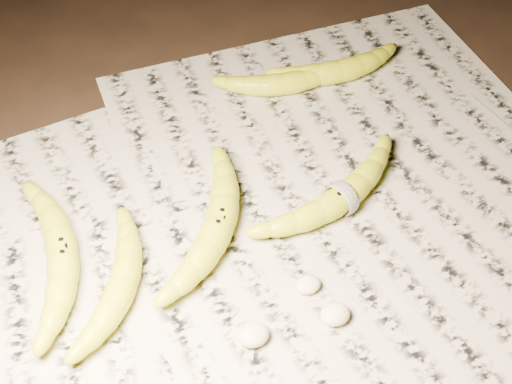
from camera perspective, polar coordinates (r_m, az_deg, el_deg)
name	(u,v)px	position (r m, az deg, el deg)	size (l,w,h in m)	color
ground	(238,236)	(0.84, -1.45, -3.52)	(3.00, 3.00, 0.00)	black
newspaper_patch	(260,232)	(0.84, 0.30, -3.22)	(0.90, 0.70, 0.01)	#B2AC99
banana_left_a	(62,253)	(0.82, -15.27, -4.76)	(0.21, 0.06, 0.04)	yellow
banana_left_b	(122,281)	(0.79, -10.63, -7.03)	(0.17, 0.05, 0.03)	yellow
banana_center	(219,223)	(0.82, -3.00, -2.51)	(0.21, 0.06, 0.04)	yellow
banana_taped	(342,196)	(0.85, 6.89, -0.34)	(0.21, 0.06, 0.04)	yellow
banana_upper_a	(284,82)	(1.01, 2.25, 8.81)	(0.17, 0.05, 0.03)	yellow
banana_upper_b	(339,69)	(1.04, 6.65, 9.74)	(0.17, 0.06, 0.03)	yellow
measuring_tape	(342,196)	(0.85, 6.89, -0.34)	(0.04, 0.04, 0.00)	white
flesh_chunk_a	(253,333)	(0.75, -0.21, -11.20)	(0.03, 0.03, 0.02)	beige
flesh_chunk_b	(336,312)	(0.76, 6.38, -9.55)	(0.03, 0.03, 0.02)	beige
flesh_chunk_c	(308,282)	(0.78, 4.21, -7.23)	(0.03, 0.02, 0.02)	beige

